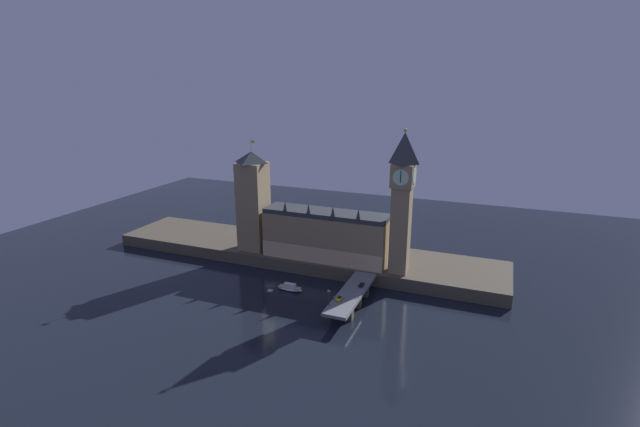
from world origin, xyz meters
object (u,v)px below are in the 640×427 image
at_px(victoria_tower, 253,201).
at_px(clock_tower, 402,199).
at_px(boat_upstream, 290,288).
at_px(pedestrian_near_rail, 334,298).
at_px(pedestrian_mid_walk, 359,296).
at_px(car_northbound_trail, 340,298).
at_px(car_southbound_trail, 361,285).
at_px(street_lamp_far, 351,270).
at_px(street_lamp_near, 329,295).

bearing_deg(victoria_tower, clock_tower, -1.89).
relative_size(victoria_tower, boat_upstream, 4.78).
height_order(pedestrian_near_rail, pedestrian_mid_walk, pedestrian_near_rail).
bearing_deg(car_northbound_trail, pedestrian_mid_walk, 35.62).
relative_size(car_southbound_trail, pedestrian_mid_walk, 2.50).
distance_m(car_northbound_trail, street_lamp_far, 24.05).
relative_size(car_northbound_trail, boat_upstream, 0.33).
height_order(pedestrian_near_rail, street_lamp_near, street_lamp_near).
relative_size(pedestrian_near_rail, pedestrian_mid_walk, 1.00).
distance_m(car_southbound_trail, street_lamp_far, 10.75).
relative_size(pedestrian_mid_walk, street_lamp_far, 0.28).
height_order(victoria_tower, street_lamp_far, victoria_tower).
relative_size(clock_tower, pedestrian_near_rail, 41.40).
distance_m(car_northbound_trail, pedestrian_near_rail, 2.62).
relative_size(car_northbound_trail, car_southbound_trail, 1.00).
xyz_separation_m(victoria_tower, pedestrian_near_rail, (62.83, -43.68, -26.11)).
bearing_deg(street_lamp_far, street_lamp_near, -90.00).
bearing_deg(street_lamp_near, car_northbound_trail, 64.58).
relative_size(victoria_tower, street_lamp_near, 9.07).
bearing_deg(boat_upstream, pedestrian_mid_walk, -12.38).
bearing_deg(boat_upstream, clock_tower, 29.96).
xyz_separation_m(pedestrian_near_rail, street_lamp_near, (-0.40, -4.57, 3.26)).
bearing_deg(pedestrian_near_rail, car_southbound_trail, 68.46).
xyz_separation_m(pedestrian_mid_walk, street_lamp_far, (-9.73, 18.68, 2.92)).
distance_m(pedestrian_near_rail, street_lamp_far, 25.04).
xyz_separation_m(car_northbound_trail, street_lamp_near, (-2.73, -5.75, 3.46)).
bearing_deg(car_northbound_trail, victoria_tower, 146.89).
relative_size(pedestrian_near_rail, street_lamp_far, 0.28).
relative_size(victoria_tower, pedestrian_near_rail, 35.86).
relative_size(street_lamp_far, boat_upstream, 0.48).
height_order(car_southbound_trail, boat_upstream, car_southbound_trail).
bearing_deg(car_southbound_trail, victoria_tower, 159.61).
xyz_separation_m(victoria_tower, car_southbound_trail, (69.82, -25.95, -26.34)).
bearing_deg(pedestrian_mid_walk, victoria_tower, 152.55).
bearing_deg(pedestrian_mid_walk, street_lamp_far, 117.50).
bearing_deg(car_northbound_trail, clock_tower, 67.53).
bearing_deg(street_lamp_near, pedestrian_mid_walk, 47.88).
distance_m(car_northbound_trail, pedestrian_mid_walk, 8.61).
distance_m(pedestrian_near_rail, street_lamp_near, 5.63).
relative_size(clock_tower, boat_upstream, 5.51).
height_order(car_northbound_trail, pedestrian_mid_walk, pedestrian_mid_walk).
xyz_separation_m(car_southbound_trail, pedestrian_mid_walk, (2.33, -11.54, 0.23)).
xyz_separation_m(pedestrian_near_rail, pedestrian_mid_walk, (9.33, 6.19, -0.00)).
bearing_deg(victoria_tower, boat_upstream, -39.79).
xyz_separation_m(car_southbound_trail, pedestrian_near_rail, (-6.99, -17.72, 0.23)).
bearing_deg(victoria_tower, car_southbound_trail, -20.39).
xyz_separation_m(clock_tower, victoria_tower, (-81.62, 2.69, -9.58)).
relative_size(car_northbound_trail, street_lamp_far, 0.69).
distance_m(pedestrian_mid_walk, boat_upstream, 38.27).
distance_m(car_southbound_trail, street_lamp_near, 23.75).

